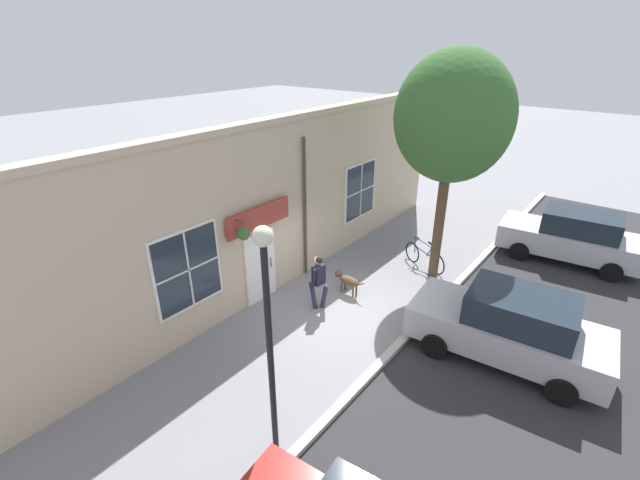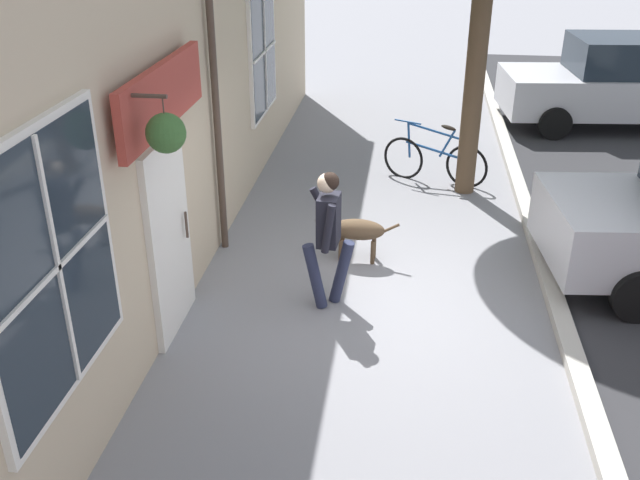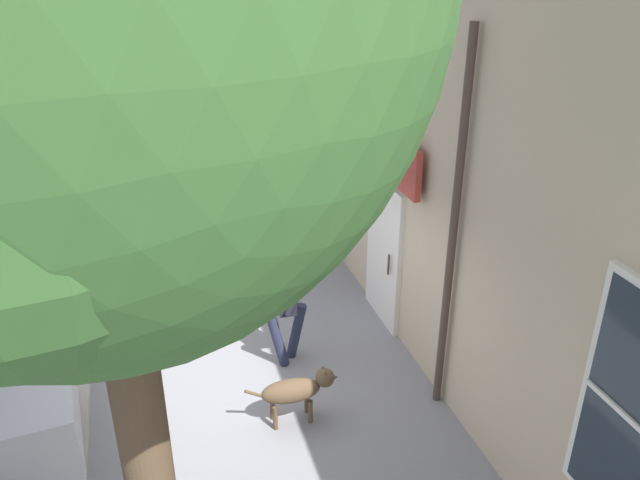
{
  "view_description": "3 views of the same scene",
  "coord_description": "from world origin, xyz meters",
  "px_view_note": "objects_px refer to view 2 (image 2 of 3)",
  "views": [
    {
      "loc": [
        5.67,
        -7.98,
        6.84
      ],
      "look_at": [
        -1.3,
        0.83,
        1.53
      ],
      "focal_mm": 24.0,
      "sensor_mm": 36.0,
      "label": 1
    },
    {
      "loc": [
        0.22,
        -7.11,
        4.3
      ],
      "look_at": [
        -0.68,
        -0.14,
        0.81
      ],
      "focal_mm": 40.0,
      "sensor_mm": 36.0,
      "label": 2
    },
    {
      "loc": [
        0.96,
        6.46,
        5.0
      ],
      "look_at": [
        -1.4,
        -1.35,
        1.09
      ],
      "focal_mm": 35.0,
      "sensor_mm": 36.0,
      "label": 3
    }
  ],
  "objects_px": {
    "pedestrian_walking": "(328,228)",
    "dog_on_leash": "(352,229)",
    "leaning_bicycle": "(434,159)",
    "parked_car_far_end": "(619,82)"
  },
  "relations": [
    {
      "from": "pedestrian_walking",
      "to": "dog_on_leash",
      "type": "bearing_deg",
      "value": 81.2
    },
    {
      "from": "pedestrian_walking",
      "to": "leaning_bicycle",
      "type": "bearing_deg",
      "value": 72.63
    },
    {
      "from": "pedestrian_walking",
      "to": "dog_on_leash",
      "type": "distance_m",
      "value": 1.26
    },
    {
      "from": "pedestrian_walking",
      "to": "parked_car_far_end",
      "type": "bearing_deg",
      "value": 57.13
    },
    {
      "from": "pedestrian_walking",
      "to": "leaning_bicycle",
      "type": "height_order",
      "value": "pedestrian_walking"
    },
    {
      "from": "leaning_bicycle",
      "to": "parked_car_far_end",
      "type": "xyz_separation_m",
      "value": [
        3.59,
        3.5,
        0.5
      ]
    },
    {
      "from": "dog_on_leash",
      "to": "leaning_bicycle",
      "type": "relative_size",
      "value": 0.66
    },
    {
      "from": "pedestrian_walking",
      "to": "leaning_bicycle",
      "type": "relative_size",
      "value": 0.98
    },
    {
      "from": "dog_on_leash",
      "to": "parked_car_far_end",
      "type": "relative_size",
      "value": 0.24
    },
    {
      "from": "pedestrian_walking",
      "to": "dog_on_leash",
      "type": "xyz_separation_m",
      "value": [
        0.18,
        1.13,
        -0.53
      ]
    }
  ]
}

